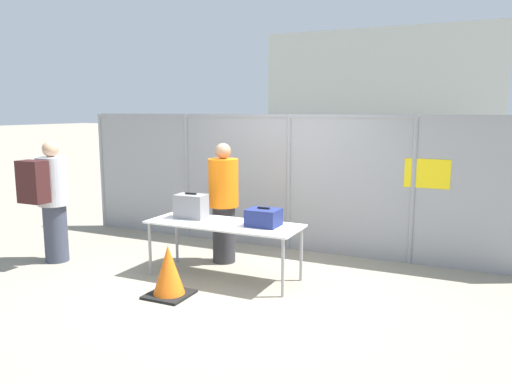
{
  "coord_description": "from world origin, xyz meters",
  "views": [
    {
      "loc": [
        2.74,
        -5.34,
        2.15
      ],
      "look_at": [
        -0.07,
        0.72,
        1.05
      ],
      "focal_mm": 35.0,
      "sensor_mm": 36.0,
      "label": 1
    }
  ],
  "objects": [
    {
      "name": "ground_plane",
      "position": [
        0.0,
        0.0,
        0.0
      ],
      "size": [
        120.0,
        120.0,
        0.0
      ],
      "primitive_type": "plane",
      "color": "gray"
    },
    {
      "name": "fence_section",
      "position": [
        0.02,
        1.76,
        1.09
      ],
      "size": [
        7.45,
        0.07,
        2.09
      ],
      "color": "gray",
      "rests_on": "ground_plane"
    },
    {
      "name": "inspection_table",
      "position": [
        -0.25,
        0.12,
        0.68
      ],
      "size": [
        1.99,
        0.75,
        0.73
      ],
      "color": "silver",
      "rests_on": "ground_plane"
    },
    {
      "name": "suitcase_grey",
      "position": [
        -0.79,
        0.21,
        0.89
      ],
      "size": [
        0.42,
        0.3,
        0.34
      ],
      "color": "slate",
      "rests_on": "inspection_table"
    },
    {
      "name": "suitcase_navy",
      "position": [
        0.28,
        0.18,
        0.84
      ],
      "size": [
        0.39,
        0.33,
        0.24
      ],
      "color": "navy",
      "rests_on": "inspection_table"
    },
    {
      "name": "traveler_hooded",
      "position": [
        -2.78,
        -0.31,
        0.95
      ],
      "size": [
        0.43,
        0.66,
        1.73
      ],
      "rotation": [
        0.0,
        0.0,
        -0.13
      ],
      "color": "#383D4C",
      "rests_on": "ground_plane"
    },
    {
      "name": "security_worker_near",
      "position": [
        -0.58,
        0.73,
        0.88
      ],
      "size": [
        0.42,
        0.42,
        1.7
      ],
      "rotation": [
        0.0,
        0.0,
        3.01
      ],
      "color": "#2D2D33",
      "rests_on": "ground_plane"
    },
    {
      "name": "utility_trailer",
      "position": [
        1.64,
        3.74,
        0.42
      ],
      "size": [
        4.42,
        2.24,
        0.71
      ],
      "color": "#4C6B47",
      "rests_on": "ground_plane"
    },
    {
      "name": "distant_hangar",
      "position": [
        -4.16,
        34.83,
        3.75
      ],
      "size": [
        15.72,
        12.44,
        7.5
      ],
      "color": "#B2B7B2",
      "rests_on": "ground_plane"
    },
    {
      "name": "traffic_cone",
      "position": [
        -0.53,
        -0.72,
        0.28
      ],
      "size": [
        0.49,
        0.49,
        0.61
      ],
      "color": "black",
      "rests_on": "ground_plane"
    }
  ]
}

